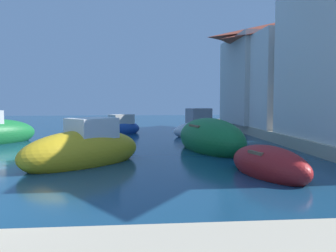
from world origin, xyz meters
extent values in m
ellipsoid|color=gold|center=(1.74, 5.12, 0.40)|extent=(4.32, 4.18, 1.45)
cube|color=white|center=(2.00, 5.36, 1.16)|extent=(1.80, 1.78, 0.66)
ellipsoid|color=white|center=(7.34, 13.94, 0.30)|extent=(4.06, 2.68, 1.09)
cube|color=gray|center=(7.05, 13.81, 1.10)|extent=(1.53, 1.29, 0.94)
ellipsoid|color=#B21E1E|center=(7.05, 2.94, 0.30)|extent=(1.99, 3.32, 1.08)
cube|color=brown|center=(7.05, 2.94, 0.66)|extent=(1.09, 0.86, 0.08)
ellipsoid|color=#197233|center=(6.48, 7.92, 0.47)|extent=(2.96, 5.06, 1.72)
cube|color=brown|center=(6.48, 7.92, 1.03)|extent=(1.70, 1.28, 0.08)
ellipsoid|color=#1E479E|center=(2.39, 15.14, 0.29)|extent=(3.19, 2.82, 1.04)
cube|color=beige|center=(2.59, 15.30, 0.88)|extent=(1.60, 1.50, 0.58)
cube|color=white|center=(13.00, 15.54, 3.13)|extent=(5.92, 8.91, 5.26)
pyramid|color=#9E422D|center=(13.00, 15.54, 6.29)|extent=(6.28, 9.45, 1.07)
cube|color=beige|center=(13.00, 16.96, 3.31)|extent=(6.50, 6.08, 5.62)
pyramid|color=#9E422D|center=(13.00, 16.96, 6.66)|extent=(6.89, 6.44, 1.09)
camera|label=1|loc=(3.40, -6.55, 2.11)|focal=38.59mm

